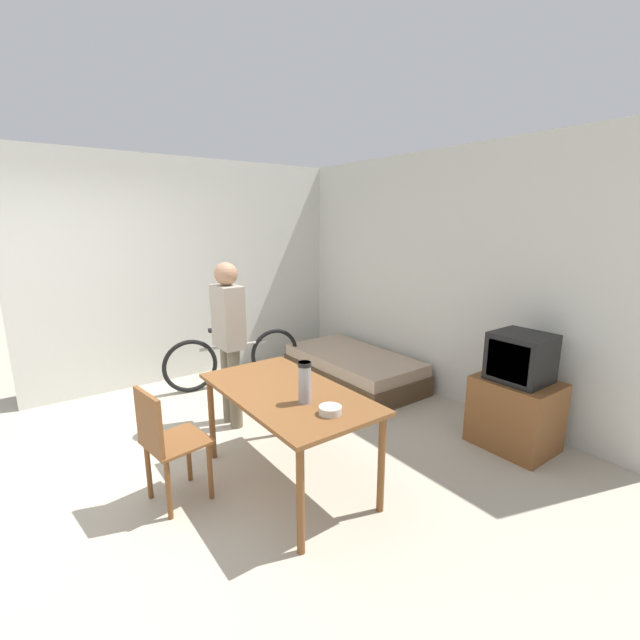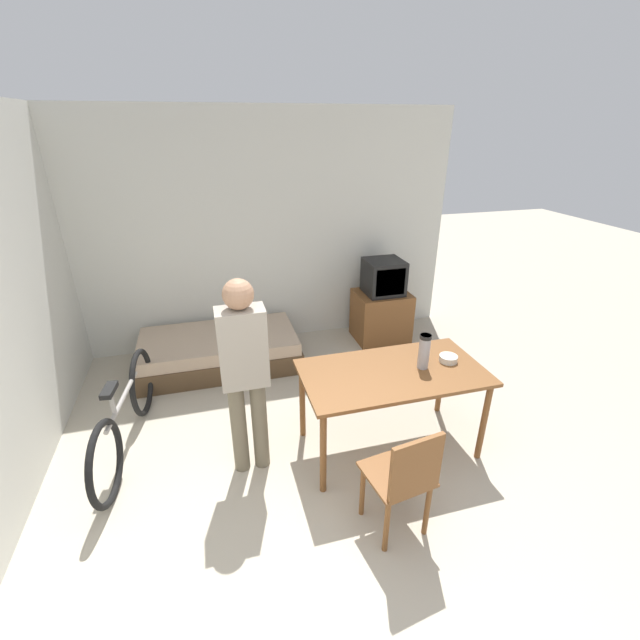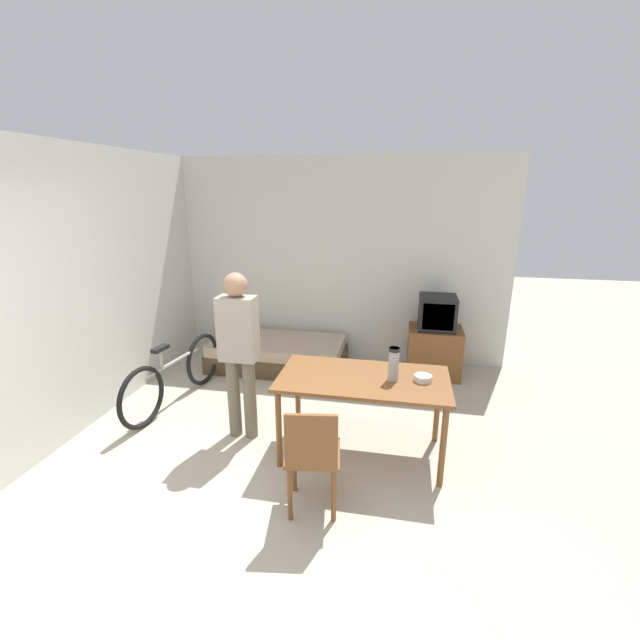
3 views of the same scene
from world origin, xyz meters
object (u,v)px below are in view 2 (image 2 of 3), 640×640
at_px(dining_table, 392,380).
at_px(bicycle, 126,416).
at_px(mate_bowl, 448,359).
at_px(daybed, 220,350).
at_px(tv, 382,305).
at_px(thermos_flask, 424,350).
at_px(person_standing, 244,367).
at_px(wooden_chair, 404,478).

bearing_deg(dining_table, bicycle, 165.38).
height_order(bicycle, mate_bowl, mate_bowl).
relative_size(daybed, tv, 1.70).
distance_m(tv, thermos_flask, 2.01).
relative_size(bicycle, mate_bowl, 11.35).
xyz_separation_m(bicycle, person_standing, (0.96, -0.48, 0.59)).
height_order(wooden_chair, person_standing, person_standing).
distance_m(dining_table, thermos_flask, 0.34).
distance_m(person_standing, thermos_flask, 1.39).
bearing_deg(thermos_flask, daybed, 131.10).
bearing_deg(person_standing, dining_table, -3.65).
bearing_deg(dining_table, tv, 69.13).
bearing_deg(person_standing, wooden_chair, -45.59).
bearing_deg(wooden_chair, person_standing, 134.41).
bearing_deg(thermos_flask, person_standing, 176.59).
height_order(dining_table, wooden_chair, wooden_chair).
relative_size(tv, bicycle, 0.62).
relative_size(tv, thermos_flask, 3.57).
bearing_deg(daybed, bicycle, -123.97).
distance_m(daybed, person_standing, 1.84).
xyz_separation_m(wooden_chair, bicycle, (-1.83, 1.36, -0.16)).
relative_size(daybed, mate_bowl, 11.87).
xyz_separation_m(person_standing, thermos_flask, (1.39, -0.08, -0.02)).
bearing_deg(person_standing, daybed, 95.02).
height_order(wooden_chair, bicycle, wooden_chair).
distance_m(dining_table, wooden_chair, 0.88).
bearing_deg(person_standing, bicycle, 153.64).
relative_size(wooden_chair, thermos_flask, 2.98).
xyz_separation_m(dining_table, thermos_flask, (0.25, -0.01, 0.24)).
height_order(dining_table, mate_bowl, mate_bowl).
bearing_deg(thermos_flask, mate_bowl, 6.80).
xyz_separation_m(dining_table, person_standing, (-1.14, 0.07, 0.26)).
bearing_deg(mate_bowl, thermos_flask, -173.20).
bearing_deg(thermos_flask, bicycle, 166.63).
height_order(dining_table, person_standing, person_standing).
xyz_separation_m(person_standing, mate_bowl, (1.64, -0.05, -0.15)).
height_order(tv, dining_table, tv).
relative_size(daybed, bicycle, 1.05).
distance_m(wooden_chair, mate_bowl, 1.17).
bearing_deg(daybed, tv, 3.99).
height_order(daybed, wooden_chair, wooden_chair).
height_order(tv, person_standing, person_standing).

